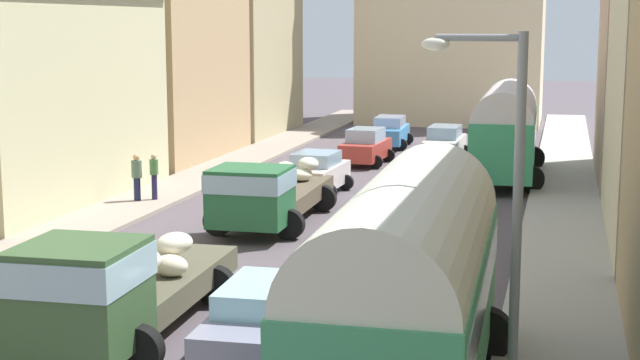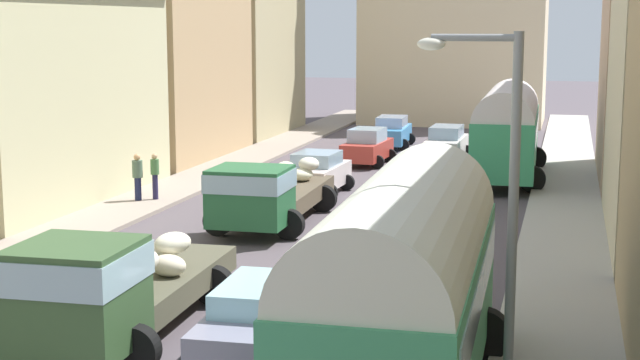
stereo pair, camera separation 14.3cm
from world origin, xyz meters
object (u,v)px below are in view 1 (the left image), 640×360
at_px(car_0, 316,173).
at_px(car_2, 390,132).
at_px(cargo_truck_0, 114,285).
at_px(cargo_truck_1, 267,192).
at_px(parked_bus_1, 506,127).
at_px(car_3, 267,321).
at_px(car_4, 415,181).
at_px(car_1, 366,147).
at_px(car_5, 445,143).
at_px(pedestrian_0, 137,176).
at_px(pedestrian_1, 154,175).
at_px(parked_bus_0, 408,282).
at_px(streetlamp_near, 504,194).

bearing_deg(car_0, car_2, 89.15).
distance_m(cargo_truck_0, cargo_truck_1, 11.33).
height_order(parked_bus_1, car_3, parked_bus_1).
height_order(cargo_truck_1, car_0, cargo_truck_1).
relative_size(car_3, car_4, 1.19).
xyz_separation_m(cargo_truck_0, car_1, (-0.24, 25.39, -0.45)).
relative_size(parked_bus_1, car_0, 2.52).
xyz_separation_m(parked_bus_1, cargo_truck_1, (-6.58, -11.54, -1.00)).
bearing_deg(car_2, car_5, -51.24).
bearing_deg(car_5, car_1, -147.18).
height_order(car_3, pedestrian_0, pedestrian_0).
xyz_separation_m(parked_bus_1, car_4, (-2.81, -5.70, -1.42)).
height_order(cargo_truck_0, car_5, cargo_truck_0).
bearing_deg(car_3, pedestrian_1, 121.44).
bearing_deg(parked_bus_0, streetlamp_near, -5.81).
bearing_deg(cargo_truck_1, car_5, 77.73).
distance_m(car_0, pedestrian_0, 6.64).
bearing_deg(pedestrian_0, cargo_truck_0, -66.40).
distance_m(cargo_truck_0, car_1, 25.40).
height_order(parked_bus_0, cargo_truck_0, parked_bus_0).
distance_m(car_1, pedestrian_1, 12.31).
bearing_deg(cargo_truck_0, parked_bus_0, -14.27).
height_order(car_2, car_4, car_2).
distance_m(cargo_truck_0, car_4, 17.48).
bearing_deg(car_2, cargo_truck_0, -89.50).
distance_m(parked_bus_1, cargo_truck_1, 13.32).
relative_size(car_5, pedestrian_1, 2.33).
distance_m(car_0, car_3, 17.84).
height_order(parked_bus_0, car_2, parked_bus_0).
relative_size(car_0, streetlamp_near, 0.60).
bearing_deg(car_3, pedestrian_0, 123.54).
xyz_separation_m(car_4, pedestrian_0, (-9.41, -3.18, 0.31)).
bearing_deg(car_0, cargo_truck_1, -89.73).
xyz_separation_m(car_5, pedestrian_0, (-9.17, -13.55, 0.22)).
relative_size(car_2, pedestrian_0, 2.30).
distance_m(parked_bus_0, car_2, 33.86).
bearing_deg(streetlamp_near, pedestrian_1, 129.41).
xyz_separation_m(cargo_truck_1, car_2, (0.18, 20.37, -0.34)).
height_order(car_2, car_5, car_5).
relative_size(cargo_truck_0, streetlamp_near, 1.19).
distance_m(car_3, pedestrian_1, 16.74).
height_order(car_3, streetlamp_near, streetlamp_near).
distance_m(car_5, pedestrian_1, 15.80).
bearing_deg(car_5, car_0, -109.54).
bearing_deg(parked_bus_0, car_1, 103.15).
xyz_separation_m(cargo_truck_0, car_4, (3.31, 17.15, -0.55)).
distance_m(car_1, car_2, 6.30).
height_order(cargo_truck_0, car_4, cargo_truck_0).
bearing_deg(car_2, car_4, -76.14).
distance_m(car_1, car_4, 8.97).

